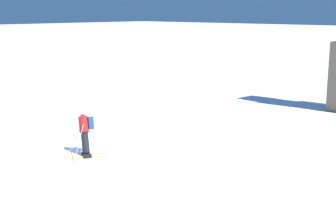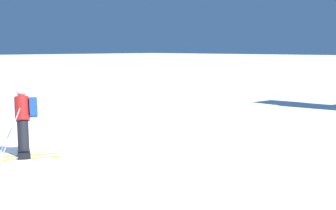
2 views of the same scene
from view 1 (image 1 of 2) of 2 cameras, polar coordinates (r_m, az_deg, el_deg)
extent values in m
plane|color=white|center=(18.36, -12.70, -5.19)|extent=(300.00, 300.00, 0.00)
cube|color=yellow|center=(17.38, -10.00, -6.01)|extent=(0.80, 1.46, 0.01)
cube|color=yellow|center=(17.05, -9.78, -6.36)|extent=(0.80, 1.46, 0.01)
cube|color=black|center=(17.36, -10.00, -5.80)|extent=(0.25, 0.31, 0.12)
cube|color=black|center=(17.03, -9.78, -6.15)|extent=(0.25, 0.31, 0.12)
cylinder|color=black|center=(17.24, -10.05, -4.53)|extent=(0.56, 0.46, 0.79)
cylinder|color=red|center=(17.30, -10.25, -2.34)|extent=(0.62, 0.54, 0.66)
sphere|color=tan|center=(17.34, -10.37, -1.04)|extent=(0.34, 0.31, 0.27)
sphere|color=silver|center=(17.35, -10.38, -0.96)|extent=(0.39, 0.36, 0.31)
cube|color=#194293|center=(17.34, -9.42, -2.18)|extent=(0.45, 0.35, 0.51)
cylinder|color=#B7B7BC|center=(17.61, -11.27, -4.16)|extent=(0.29, 0.46, 1.01)
cylinder|color=#B7B7BC|center=(16.79, -10.82, -4.65)|extent=(0.52, 0.84, 1.16)
camera|label=2|loc=(6.13, 7.15, -13.84)|focal=50.00mm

